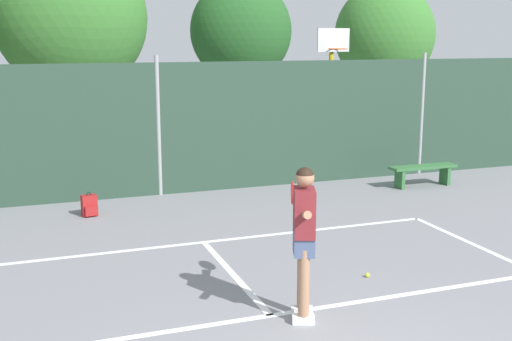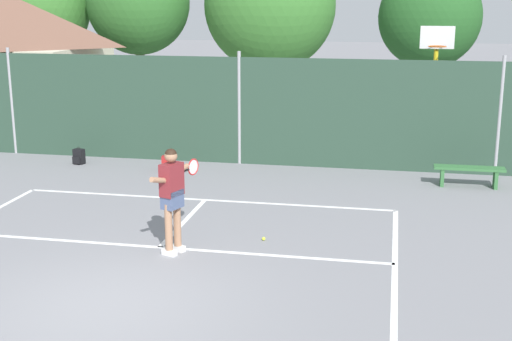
# 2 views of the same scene
# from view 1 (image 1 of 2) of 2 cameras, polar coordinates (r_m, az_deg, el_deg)

# --- Properties ---
(chainlink_fence) EXTENTS (26.09, 0.09, 2.96)m
(chainlink_fence) POSITION_cam_1_polar(r_m,az_deg,el_deg) (13.63, -8.69, 3.62)
(chainlink_fence) COLOR #284233
(chainlink_fence) RESTS_ON ground
(basketball_hoop) EXTENTS (0.90, 0.67, 3.55)m
(basketball_hoop) POSITION_cam_1_polar(r_m,az_deg,el_deg) (17.04, 6.78, 8.32)
(basketball_hoop) COLOR yellow
(basketball_hoop) RESTS_ON ground
(treeline_backdrop) EXTENTS (26.14, 4.60, 6.53)m
(treeline_backdrop) POSITION_cam_1_polar(r_m,az_deg,el_deg) (22.98, -16.20, 12.56)
(treeline_backdrop) COLOR brown
(treeline_backdrop) RESTS_ON ground
(tennis_player) EXTENTS (0.46, 1.40, 1.85)m
(tennis_player) POSITION_cam_1_polar(r_m,az_deg,el_deg) (7.48, 4.27, -5.27)
(tennis_player) COLOR silver
(tennis_player) RESTS_ON ground
(tennis_ball) EXTENTS (0.07, 0.07, 0.07)m
(tennis_ball) POSITION_cam_1_polar(r_m,az_deg,el_deg) (9.22, 9.92, -9.17)
(tennis_ball) COLOR #CCE033
(tennis_ball) RESTS_ON ground
(backpack_red) EXTENTS (0.30, 0.28, 0.46)m
(backpack_red) POSITION_cam_1_polar(r_m,az_deg,el_deg) (12.46, -14.63, -3.09)
(backpack_red) COLOR maroon
(backpack_red) RESTS_ON ground
(courtside_bench) EXTENTS (1.60, 0.36, 0.48)m
(courtside_bench) POSITION_cam_1_polar(r_m,az_deg,el_deg) (14.91, 14.67, -0.02)
(courtside_bench) COLOR #336B38
(courtside_bench) RESTS_ON ground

